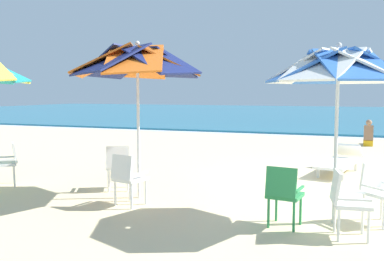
# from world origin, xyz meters

# --- Properties ---
(ground_plane) EXTENTS (80.00, 80.00, 0.00)m
(ground_plane) POSITION_xyz_m (0.00, 0.00, 0.00)
(ground_plane) COLOR beige
(sea) EXTENTS (80.00, 36.00, 0.10)m
(sea) POSITION_xyz_m (0.00, 28.00, 0.05)
(sea) COLOR teal
(sea) RESTS_ON ground
(surf_foam) EXTENTS (80.00, 0.70, 0.01)m
(surf_foam) POSITION_xyz_m (0.00, 9.70, 0.01)
(surf_foam) COLOR white
(surf_foam) RESTS_ON ground
(beach_umbrella_0) EXTENTS (2.06, 2.06, 2.55)m
(beach_umbrella_0) POSITION_xyz_m (-0.14, -2.42, 2.20)
(beach_umbrella_0) COLOR silver
(beach_umbrella_0) RESTS_ON ground
(plastic_chair_0) EXTENTS (0.50, 0.53, 0.87)m
(plastic_chair_0) POSITION_xyz_m (-0.79, -2.89, 0.50)
(plastic_chair_0) COLOR #2D8C4C
(plastic_chair_0) RESTS_ON ground
(plastic_chair_1) EXTENTS (0.63, 0.63, 0.87)m
(plastic_chair_1) POSITION_xyz_m (0.46, -2.21, 0.50)
(plastic_chair_1) COLOR white
(plastic_chair_1) RESTS_ON ground
(plastic_chair_2) EXTENTS (0.53, 0.51, 0.87)m
(plastic_chair_2) POSITION_xyz_m (0.02, -3.01, 0.50)
(plastic_chair_2) COLOR white
(plastic_chair_2) RESTS_ON ground
(beach_umbrella_1) EXTENTS (2.36, 2.36, 2.75)m
(beach_umbrella_1) POSITION_xyz_m (-3.42, -2.10, 2.37)
(beach_umbrella_1) COLOR silver
(beach_umbrella_1) RESTS_ON ground
(plastic_chair_3) EXTENTS (0.53, 0.55, 0.87)m
(plastic_chair_3) POSITION_xyz_m (-3.34, -2.65, 0.50)
(plastic_chair_3) COLOR white
(plastic_chair_3) RESTS_ON ground
(plastic_chair_4) EXTENTS (0.60, 0.61, 0.87)m
(plastic_chair_4) POSITION_xyz_m (-4.04, -1.74, 0.50)
(plastic_chair_4) COLOR white
(plastic_chair_4) RESTS_ON ground
(plastic_chair_6) EXTENTS (0.63, 0.63, 0.87)m
(plastic_chair_6) POSITION_xyz_m (-6.34, -2.12, 0.50)
(plastic_chair_6) COLOR white
(plastic_chair_6) RESTS_ON ground
(sun_lounger_1) EXTENTS (1.09, 2.23, 0.62)m
(sun_lounger_1) POSITION_xyz_m (-0.11, 1.57, 0.28)
(sun_lounger_1) COLOR white
(sun_lounger_1) RESTS_ON ground
(beachgoer_seated) EXTENTS (0.30, 0.93, 0.92)m
(beachgoer_seated) POSITION_xyz_m (0.74, 7.18, 0.29)
(beachgoer_seated) COLOR yellow
(beachgoer_seated) RESTS_ON ground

